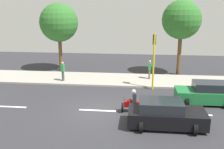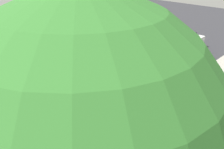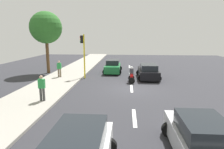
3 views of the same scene
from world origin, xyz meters
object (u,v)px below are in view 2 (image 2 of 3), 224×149
(pedestrian_by_tree, at_px, (185,82))
(street_tree_north, at_px, (85,138))
(motorcycle, at_px, (16,95))
(car_silver, at_px, (127,37))
(traffic_light_corner, at_px, (46,98))
(car_white, at_px, (181,43))

(pedestrian_by_tree, xyz_separation_m, street_tree_north, (3.76, -10.42, 4.18))
(motorcycle, xyz_separation_m, street_tree_north, (9.73, -4.16, 4.60))
(car_silver, distance_m, traffic_light_corner, 14.93)
(street_tree_north, bearing_deg, car_white, 114.29)
(car_silver, xyz_separation_m, car_white, (4.16, 1.51, 0.00))
(car_silver, height_order, traffic_light_corner, traffic_light_corner)
(motorcycle, bearing_deg, car_white, 81.33)
(motorcycle, bearing_deg, street_tree_north, -23.16)
(traffic_light_corner, bearing_deg, pedestrian_by_tree, 82.01)
(car_silver, xyz_separation_m, pedestrian_by_tree, (8.15, -5.23, 0.35))
(car_white, bearing_deg, car_silver, -160.02)
(pedestrian_by_tree, bearing_deg, car_silver, 147.31)
(car_silver, xyz_separation_m, motorcycle, (2.18, -11.49, -0.07))
(car_white, distance_m, pedestrian_by_tree, 7.84)
(pedestrian_by_tree, height_order, street_tree_north, street_tree_north)
(car_white, height_order, pedestrian_by_tree, pedestrian_by_tree)
(car_silver, height_order, motorcycle, motorcycle)
(pedestrian_by_tree, distance_m, street_tree_north, 11.84)
(car_white, height_order, motorcycle, motorcycle)
(car_silver, relative_size, car_white, 0.90)
(pedestrian_by_tree, height_order, traffic_light_corner, traffic_light_corner)
(car_silver, height_order, car_white, same)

